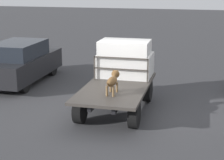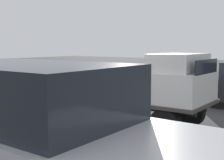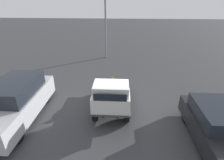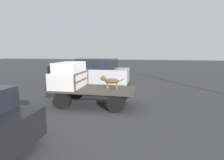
# 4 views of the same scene
# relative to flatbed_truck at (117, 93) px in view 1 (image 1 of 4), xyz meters

# --- Properties ---
(ground_plane) EXTENTS (80.00, 80.00, 0.00)m
(ground_plane) POSITION_rel_flatbed_truck_xyz_m (0.00, 0.00, -0.57)
(ground_plane) COLOR #38383A
(flatbed_truck) EXTENTS (3.75, 1.83, 0.79)m
(flatbed_truck) POSITION_rel_flatbed_truck_xyz_m (0.00, 0.00, 0.00)
(flatbed_truck) COLOR black
(flatbed_truck) RESTS_ON ground
(truck_cab) EXTENTS (1.22, 1.71, 1.17)m
(truck_cab) POSITION_rel_flatbed_truck_xyz_m (1.19, 0.00, 0.77)
(truck_cab) COLOR silver
(truck_cab) RESTS_ON flatbed_truck
(truck_headboard) EXTENTS (0.04, 1.71, 0.74)m
(truck_headboard) POSITION_rel_flatbed_truck_xyz_m (0.54, 0.00, 0.71)
(truck_headboard) COLOR #3D3833
(truck_headboard) RESTS_ON flatbed_truck
(dog) EXTENTS (1.10, 0.24, 0.61)m
(dog) POSITION_rel_flatbed_truck_xyz_m (-0.74, -0.07, 0.59)
(dog) COLOR brown
(dog) RESTS_ON flatbed_truck
(parked_sedan) EXTENTS (4.03, 1.70, 1.58)m
(parked_sedan) POSITION_rel_flatbed_truck_xyz_m (2.28, 4.26, 0.22)
(parked_sedan) COLOR black
(parked_sedan) RESTS_ON ground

